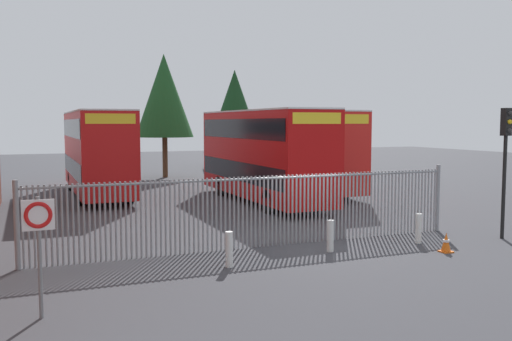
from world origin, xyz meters
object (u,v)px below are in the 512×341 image
double_decker_bus_near_gate (262,152)px  bollard_near_right (418,228)px  double_decker_bus_behind_fence_left (296,148)px  bollard_center_front (330,236)px  traffic_light_kerbside (506,148)px  traffic_cone_by_gate (446,243)px  bollard_near_left (229,249)px  double_decker_bus_behind_fence_right (97,150)px  speed_limit_sign_post (39,229)px

double_decker_bus_near_gate → bollard_near_right: (0.96, -10.34, -1.95)m
double_decker_bus_behind_fence_left → bollard_center_front: bearing=-112.7°
double_decker_bus_near_gate → traffic_light_kerbside: size_ratio=2.51×
double_decker_bus_near_gate → bollard_center_front: bearing=-102.2°
double_decker_bus_near_gate → bollard_center_front: (-2.22, -10.28, -1.95)m
bollard_center_front → traffic_cone_by_gate: size_ratio=1.61×
bollard_near_left → traffic_light_kerbside: bearing=-0.4°
bollard_center_front → traffic_light_kerbside: (6.21, -0.56, 2.51)m
double_decker_bus_behind_fence_left → traffic_cone_by_gate: size_ratio=18.32×
double_decker_bus_behind_fence_right → bollard_near_right: size_ratio=11.38×
double_decker_bus_behind_fence_left → bollard_near_left: 16.63m
bollard_near_right → speed_limit_sign_post: bearing=-166.5°
traffic_light_kerbside → bollard_near_right: bearing=170.7°
double_decker_bus_near_gate → bollard_near_left: 12.29m
bollard_near_left → double_decker_bus_behind_fence_left: bearing=57.1°
double_decker_bus_behind_fence_left → bollard_center_front: 14.63m
bollard_center_front → traffic_cone_by_gate: bollard_center_front is taller
double_decker_bus_behind_fence_right → traffic_cone_by_gate: 19.04m
double_decker_bus_behind_fence_right → bollard_near_left: double_decker_bus_behind_fence_right is taller
bollard_near_right → traffic_light_kerbside: size_ratio=0.22×
double_decker_bus_behind_fence_left → double_decker_bus_near_gate: bearing=-137.6°
traffic_cone_by_gate → speed_limit_sign_post: bearing=-173.0°
double_decker_bus_near_gate → bollard_near_left: (-5.58, -10.78, -1.95)m
double_decker_bus_behind_fence_right → speed_limit_sign_post: bearing=-99.9°
speed_limit_sign_post → double_decker_bus_behind_fence_right: bearing=80.1°
double_decker_bus_behind_fence_right → traffic_light_kerbside: size_ratio=2.51×
double_decker_bus_behind_fence_left → bollard_center_front: double_decker_bus_behind_fence_left is taller
speed_limit_sign_post → bollard_near_left: bearing=25.7°
double_decker_bus_near_gate → speed_limit_sign_post: (-10.29, -13.04, -0.65)m
bollard_near_left → traffic_cone_by_gate: bearing=-7.7°
bollard_near_left → traffic_cone_by_gate: size_ratio=1.61×
double_decker_bus_behind_fence_left → speed_limit_sign_post: bearing=-130.3°
double_decker_bus_near_gate → double_decker_bus_behind_fence_left: 4.58m
traffic_cone_by_gate → bollard_near_left: bearing=172.3°
double_decker_bus_behind_fence_right → bollard_center_front: size_ratio=11.38×
bollard_center_front → traffic_light_kerbside: size_ratio=0.22×
traffic_cone_by_gate → speed_limit_sign_post: 11.38m
bollard_near_left → bollard_center_front: bearing=8.4°
double_decker_bus_behind_fence_left → bollard_near_left: double_decker_bus_behind_fence_left is taller
bollard_center_front → bollard_near_right: bearing=-1.1°
bollard_near_right → bollard_near_left: bearing=-176.2°
double_decker_bus_behind_fence_left → double_decker_bus_behind_fence_right: same height
double_decker_bus_behind_fence_left → bollard_near_right: (-2.43, -13.43, -1.95)m
double_decker_bus_behind_fence_left → double_decker_bus_behind_fence_right: bearing=167.0°
traffic_cone_by_gate → double_decker_bus_behind_fence_left: bearing=80.5°
bollard_near_right → speed_limit_sign_post: 11.64m
bollard_near_left → speed_limit_sign_post: (-4.71, -2.26, 1.30)m
double_decker_bus_near_gate → bollard_center_front: 10.70m
double_decker_bus_behind_fence_right → traffic_light_kerbside: 19.74m
speed_limit_sign_post → traffic_light_kerbside: bearing=8.8°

